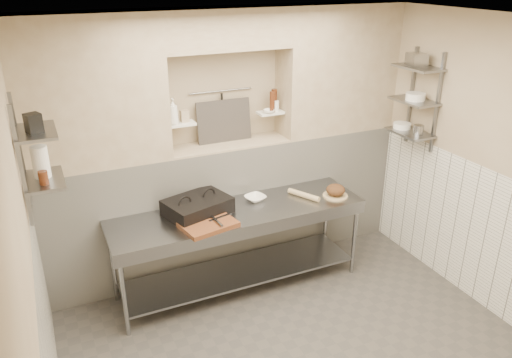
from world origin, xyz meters
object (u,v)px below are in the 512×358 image
mixing_bowl (255,198)px  bread_loaf (336,190)px  prep_table (239,234)px  bowl_alcove (269,111)px  cutting_board (208,225)px  panini_press (198,207)px  bottle_soap (173,112)px  rolling_pin (304,195)px  jug_left (41,162)px

mixing_bowl → bread_loaf: bearing=-18.0°
prep_table → bread_loaf: size_ratio=12.94×
bread_loaf → bowl_alcove: (-0.49, 0.63, 0.76)m
cutting_board → bread_loaf: bread_loaf is taller
prep_table → panini_press: 0.53m
mixing_bowl → bottle_soap: (-0.71, 0.38, 0.92)m
rolling_pin → bottle_soap: 1.61m
jug_left → bowl_alcove: bearing=15.0°
bread_loaf → jug_left: bearing=179.8°
mixing_bowl → bowl_alcove: (0.33, 0.36, 0.81)m
prep_table → mixing_bowl: mixing_bowl is taller
bowl_alcove → bottle_soap: bearing=179.2°
mixing_bowl → rolling_pin: size_ratio=0.55×
bottle_soap → jug_left: (-1.26, -0.63, -0.10)m
prep_table → jug_left: size_ratio=10.06×
bottle_soap → mixing_bowl: bearing=-27.8°
panini_press → jug_left: bearing=172.4°
panini_press → cutting_board: 0.30m
bread_loaf → bottle_soap: (-1.53, 0.64, 0.87)m
bottle_soap → jug_left: bearing=-153.3°
cutting_board → panini_press: bearing=91.7°
jug_left → mixing_bowl: bearing=7.4°
prep_table → cutting_board: bearing=-154.8°
bowl_alcove → mixing_bowl: bearing=-132.0°
cutting_board → jug_left: bearing=176.4°
prep_table → bread_loaf: 1.12m
bowl_alcove → bread_loaf: bearing=-52.1°
prep_table → panini_press: bearing=164.6°
panini_press → mixing_bowl: bearing=-12.2°
bottle_soap → bread_loaf: bearing=-22.8°
rolling_pin → jug_left: bearing=-177.5°
cutting_board → mixing_bowl: (0.64, 0.34, 0.00)m
bread_loaf → rolling_pin: bearing=159.7°
panini_press → bread_loaf: (1.46, -0.22, -0.01)m
bread_loaf → bottle_soap: size_ratio=0.76×
bread_loaf → bottle_soap: bearing=157.2°
panini_press → jug_left: 1.54m
panini_press → bowl_alcove: bowl_alcove is taller
bread_loaf → bowl_alcove: 1.10m
jug_left → panini_press: bearing=8.8°
panini_press → mixing_bowl: (0.65, 0.05, -0.06)m
bottle_soap → bowl_alcove: (1.04, -0.01, -0.11)m
rolling_pin → bread_loaf: 0.34m
panini_press → bread_loaf: size_ratio=3.49×
prep_table → panini_press: panini_press is taller
bread_loaf → bowl_alcove: bowl_alcove is taller
panini_press → jug_left: (-1.33, -0.21, 0.76)m
panini_press → bowl_alcove: 1.30m
cutting_board → bowl_alcove: bearing=36.1°
prep_table → bottle_soap: (-0.46, 0.53, 1.20)m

